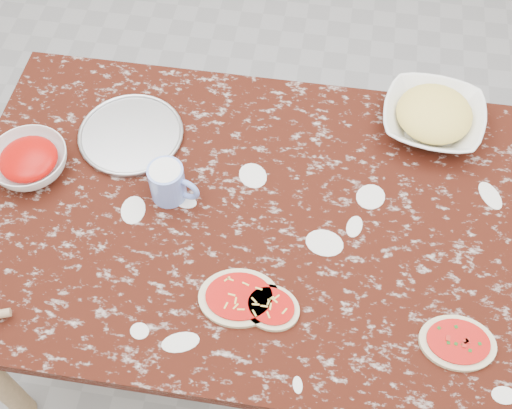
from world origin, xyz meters
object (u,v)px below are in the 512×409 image
Objects in this scene: pizza_tray at (131,135)px; sauce_bowl at (30,162)px; worktable at (256,231)px; cheese_bowl at (433,119)px; flour_mug at (169,183)px.

sauce_bowl is at bearing -146.96° from pizza_tray.
worktable is 7.48× the size of sauce_bowl.
cheese_bowl is at bearing 11.24° from pizza_tray.
sauce_bowl is at bearing 176.35° from flour_mug.
flour_mug is (0.40, -0.03, 0.02)m from sauce_bowl.
pizza_tray is 1.02× the size of cheese_bowl.
sauce_bowl reaches higher than pizza_tray.
flour_mug is at bearing -48.82° from pizza_tray.
flour_mug is at bearing -3.65° from sauce_bowl.
flour_mug reaches higher than cheese_bowl.
pizza_tray is at bearing 33.04° from sauce_bowl.
sauce_bowl is (-0.24, -0.16, 0.03)m from pizza_tray.
cheese_bowl is 0.78m from flour_mug.
sauce_bowl is at bearing 175.21° from worktable.
sauce_bowl is 1.14m from cheese_bowl.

